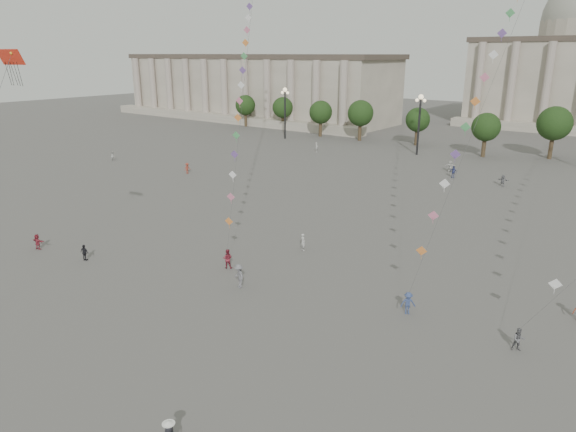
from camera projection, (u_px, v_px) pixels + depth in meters
The scene contains 20 objects.
ground at pixel (167, 359), 30.77m from camera, with size 360.00×360.00×0.00m, color #53504E.
hall_west at pixel (252, 87), 142.69m from camera, with size 84.00×26.22×17.20m.
tree_row at pixel (520, 127), 88.25m from camera, with size 137.12×5.12×8.00m.
lamp_post_far_west at pixel (285, 104), 107.58m from camera, with size 2.00×0.90×10.65m.
lamp_post_mid_west at pixel (420, 113), 90.26m from camera, with size 2.00×0.90×10.65m.
person_crowd_0 at pixel (453, 172), 75.13m from camera, with size 1.01×0.42×1.72m, color #394280.
person_crowd_1 at pixel (113, 156), 86.87m from camera, with size 0.78×0.60×1.60m, color beige.
person_crowd_2 at pixel (187, 168), 77.72m from camera, with size 1.07×0.61×1.65m, color #9B3A2A.
person_crowd_4 at pixel (450, 166), 78.72m from camera, with size 1.66×0.53×1.79m, color silver.
person_crowd_6 at pixel (239, 276), 39.83m from camera, with size 1.25×0.72×1.94m, color slate.
person_crowd_10 at pixel (317, 147), 94.61m from camera, with size 0.65×0.43×1.78m, color #AFAEAB.
person_crowd_12 at pixel (503, 181), 70.37m from camera, with size 1.47×0.47×1.59m, color slate.
person_crowd_13 at pixel (303, 242), 47.43m from camera, with size 0.60×0.39×1.63m, color #AEAEAA.
tourist_2 at pixel (38, 242), 47.71m from camera, with size 1.37×0.44×1.48m, color maroon.
tourist_4 at pixel (85, 253), 45.10m from camera, with size 0.87×0.36×1.48m, color black.
kite_flyer_0 at pixel (227, 259), 43.49m from camera, with size 0.83×0.64×1.70m, color maroon.
kite_flyer_1 at pixel (408, 303), 35.83m from camera, with size 1.06×0.61×1.64m, color navy.
kite_flyer_2 at pixel (519, 340), 31.40m from camera, with size 0.73×0.57×1.50m, color #5F5E63.
dragon_kite at pixel (12, 70), 34.65m from camera, with size 3.81×5.75×19.61m.
kite_train_west at pixel (250, 12), 56.48m from camera, with size 22.31×31.32×53.63m.
Camera 1 is at (21.97, -16.85, 17.49)m, focal length 32.00 mm.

